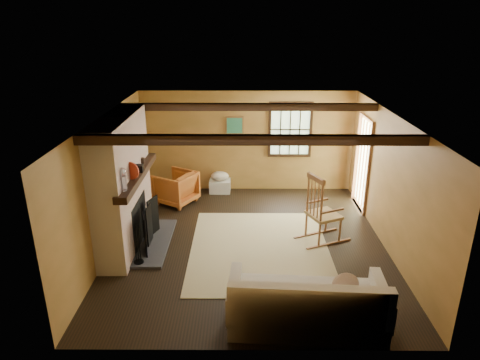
{
  "coord_description": "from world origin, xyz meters",
  "views": [
    {
      "loc": [
        -0.12,
        -7.05,
        3.94
      ],
      "look_at": [
        -0.16,
        0.4,
        1.12
      ],
      "focal_mm": 32.0,
      "sensor_mm": 36.0,
      "label": 1
    }
  ],
  "objects_px": {
    "rocking_chair": "(322,213)",
    "sofa": "(307,307)",
    "laundry_basket": "(220,186)",
    "fireplace": "(124,188)",
    "armchair": "(176,188)"
  },
  "relations": [
    {
      "from": "sofa",
      "to": "armchair",
      "type": "bearing_deg",
      "value": 123.5
    },
    {
      "from": "fireplace",
      "to": "sofa",
      "type": "relative_size",
      "value": 1.11
    },
    {
      "from": "fireplace",
      "to": "sofa",
      "type": "bearing_deg",
      "value": -37.36
    },
    {
      "from": "fireplace",
      "to": "rocking_chair",
      "type": "relative_size",
      "value": 1.81
    },
    {
      "from": "sofa",
      "to": "armchair",
      "type": "xyz_separation_m",
      "value": [
        -2.37,
        4.16,
        0.06
      ]
    },
    {
      "from": "laundry_basket",
      "to": "rocking_chair",
      "type": "bearing_deg",
      "value": -49.91
    },
    {
      "from": "rocking_chair",
      "to": "sofa",
      "type": "relative_size",
      "value": 0.61
    },
    {
      "from": "armchair",
      "to": "rocking_chair",
      "type": "bearing_deg",
      "value": 90.21
    },
    {
      "from": "rocking_chair",
      "to": "sofa",
      "type": "bearing_deg",
      "value": 142.24
    },
    {
      "from": "laundry_basket",
      "to": "armchair",
      "type": "height_order",
      "value": "armchair"
    },
    {
      "from": "rocking_chair",
      "to": "sofa",
      "type": "distance_m",
      "value": 2.51
    },
    {
      "from": "rocking_chair",
      "to": "laundry_basket",
      "type": "height_order",
      "value": "rocking_chair"
    },
    {
      "from": "fireplace",
      "to": "laundry_basket",
      "type": "height_order",
      "value": "fireplace"
    },
    {
      "from": "fireplace",
      "to": "armchair",
      "type": "distance_m",
      "value": 2.11
    },
    {
      "from": "fireplace",
      "to": "sofa",
      "type": "height_order",
      "value": "fireplace"
    }
  ]
}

